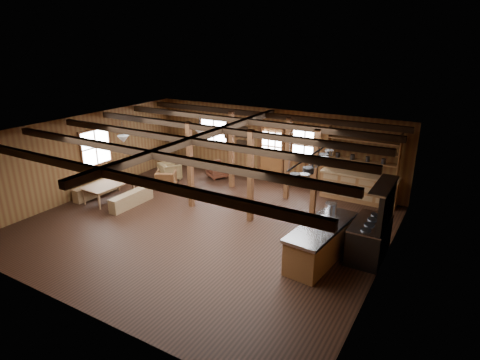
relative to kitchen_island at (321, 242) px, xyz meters
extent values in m
cube|color=black|center=(-3.60, 0.10, -0.49)|extent=(10.00, 9.00, 0.02)
cube|color=black|center=(-3.60, 0.10, 2.33)|extent=(10.00, 9.00, 0.02)
cube|color=#5A3219|center=(-8.61, 0.10, 0.92)|extent=(0.02, 9.00, 2.80)
cube|color=#5A3219|center=(1.41, 0.10, 0.92)|extent=(0.02, 9.00, 2.80)
cube|color=#5A3219|center=(-3.60, 4.61, 0.92)|extent=(10.00, 0.02, 2.80)
cube|color=#5A3219|center=(-3.60, -4.41, 0.92)|extent=(10.00, 0.02, 2.80)
cube|color=black|center=(-3.60, -3.40, 2.20)|extent=(9.80, 0.12, 0.18)
cube|color=black|center=(-3.60, -1.90, 2.20)|extent=(9.80, 0.12, 0.18)
cube|color=black|center=(-3.60, -0.40, 2.20)|extent=(9.80, 0.12, 0.18)
cube|color=black|center=(-3.60, 1.10, 2.20)|extent=(9.80, 0.12, 0.18)
cube|color=black|center=(-3.60, 2.60, 2.20)|extent=(9.80, 0.12, 0.18)
cube|color=black|center=(-3.60, 3.90, 2.20)|extent=(9.80, 0.12, 0.18)
cube|color=black|center=(-3.60, 0.10, 2.20)|extent=(0.18, 8.82, 0.18)
cube|color=#422912|center=(-4.80, 1.10, 0.92)|extent=(0.15, 0.15, 2.80)
cube|color=#422912|center=(-4.60, 3.30, 0.92)|extent=(0.15, 0.15, 2.80)
cube|color=#422912|center=(-2.60, 1.10, 0.92)|extent=(0.15, 0.15, 2.80)
cube|color=#422912|center=(-2.40, 3.30, 0.92)|extent=(0.15, 0.15, 2.80)
cube|color=#422912|center=(-1.00, 2.10, 0.92)|extent=(0.15, 0.15, 2.80)
cube|color=brown|center=(-3.60, 4.55, 0.07)|extent=(0.90, 0.06, 1.10)
cube|color=#422912|center=(-4.08, 4.55, 0.57)|extent=(0.06, 0.08, 2.10)
cube|color=#422912|center=(-3.12, 4.55, 0.57)|extent=(0.06, 0.08, 2.10)
cube|color=#422912|center=(-3.60, 4.55, 1.64)|extent=(1.02, 0.08, 0.06)
cube|color=white|center=(-3.60, 4.55, 1.07)|extent=(0.84, 0.02, 0.90)
cube|color=white|center=(-6.20, 4.56, 1.12)|extent=(1.20, 0.02, 1.20)
cube|color=#422912|center=(-6.20, 4.56, 1.12)|extent=(1.32, 0.06, 1.32)
cube|color=white|center=(-2.30, 4.56, 1.12)|extent=(0.90, 0.02, 1.20)
cube|color=#422912|center=(-2.30, 4.56, 1.12)|extent=(1.02, 0.06, 1.32)
cube|color=white|center=(-8.56, 0.60, 1.12)|extent=(0.02, 1.20, 1.20)
cube|color=#422912|center=(-8.56, 0.60, 1.12)|extent=(0.14, 1.24, 1.32)
cube|color=silver|center=(-4.90, 4.56, 1.32)|extent=(0.50, 0.03, 0.40)
cube|color=black|center=(-4.90, 4.55, 1.32)|extent=(0.55, 0.02, 0.45)
cube|color=silver|center=(-5.50, 4.56, 1.22)|extent=(0.35, 0.03, 0.45)
cube|color=black|center=(-5.50, 4.55, 1.22)|extent=(0.40, 0.02, 0.50)
cube|color=silver|center=(-4.90, 4.56, 0.82)|extent=(0.40, 0.03, 0.30)
cube|color=black|center=(-4.90, 4.55, 0.82)|extent=(0.45, 0.02, 0.35)
cube|color=brown|center=(-0.20, 4.30, -0.03)|extent=(2.50, 0.55, 0.90)
cube|color=brown|center=(-0.20, 4.28, 0.45)|extent=(2.55, 0.60, 0.06)
cube|color=brown|center=(-0.20, 4.35, 0.92)|extent=(2.30, 0.35, 0.04)
cube|color=brown|center=(-0.20, 4.35, 1.27)|extent=(2.30, 0.35, 0.04)
cube|color=brown|center=(-0.20, 4.35, 1.62)|extent=(2.30, 0.35, 0.04)
cube|color=brown|center=(-1.35, 4.35, 1.27)|extent=(0.04, 0.35, 1.40)
cube|color=brown|center=(0.95, 4.35, 1.27)|extent=(0.04, 0.35, 1.40)
cylinder|color=#29292C|center=(-6.60, 0.10, 2.10)|extent=(0.02, 0.02, 0.45)
cone|color=white|center=(-6.60, 0.10, 1.77)|extent=(0.36, 0.36, 0.22)
cylinder|color=#29292C|center=(-5.10, 2.10, 2.10)|extent=(0.02, 0.02, 0.45)
cone|color=white|center=(-5.10, 2.10, 1.77)|extent=(0.36, 0.36, 0.22)
cylinder|color=#29292C|center=(-0.50, 0.40, 2.07)|extent=(0.04, 3.00, 0.04)
cylinder|color=#29292C|center=(-0.45, -0.95, 1.97)|extent=(0.01, 0.01, 0.20)
cylinder|color=silver|center=(-0.45, -0.95, 1.81)|extent=(0.22, 0.22, 0.14)
cylinder|color=#29292C|center=(-0.52, -0.61, 1.97)|extent=(0.01, 0.01, 0.20)
cylinder|color=#29292C|center=(-0.52, -0.61, 1.81)|extent=(0.24, 0.24, 0.14)
cylinder|color=#29292C|center=(-0.41, -0.27, 1.93)|extent=(0.01, 0.01, 0.28)
cylinder|color=silver|center=(-0.41, -0.27, 1.72)|extent=(0.25, 0.25, 0.14)
cylinder|color=#29292C|center=(-0.46, 0.07, 1.96)|extent=(0.01, 0.01, 0.23)
cylinder|color=#29292C|center=(-0.46, 0.07, 1.77)|extent=(0.27, 0.27, 0.14)
cylinder|color=#29292C|center=(-0.46, 0.40, 1.99)|extent=(0.01, 0.01, 0.16)
cylinder|color=silver|center=(-0.46, 0.40, 1.84)|extent=(0.23, 0.23, 0.14)
cylinder|color=#29292C|center=(-0.45, 0.74, 1.97)|extent=(0.01, 0.01, 0.21)
cylinder|color=#29292C|center=(-0.45, 0.74, 1.79)|extent=(0.18, 0.18, 0.14)
cylinder|color=#29292C|center=(-0.41, 1.08, 1.96)|extent=(0.01, 0.01, 0.22)
cylinder|color=silver|center=(-0.41, 1.08, 1.78)|extent=(0.28, 0.28, 0.14)
cylinder|color=#29292C|center=(-0.55, 1.42, 1.95)|extent=(0.01, 0.01, 0.24)
cylinder|color=#29292C|center=(-0.55, 1.42, 1.76)|extent=(0.27, 0.27, 0.14)
cylinder|color=#29292C|center=(-0.50, 1.75, 1.97)|extent=(0.01, 0.01, 0.20)
cylinder|color=silver|center=(-0.50, 1.75, 1.80)|extent=(0.26, 0.26, 0.14)
cube|color=brown|center=(0.00, 0.00, -0.05)|extent=(1.04, 2.47, 0.86)
cube|color=silver|center=(0.00, 0.00, 0.42)|extent=(1.13, 2.58, 0.08)
cylinder|color=#29292C|center=(0.00, -0.60, 0.42)|extent=(0.44, 0.44, 0.06)
cylinder|color=silver|center=(0.20, -0.60, 0.57)|extent=(0.03, 0.03, 0.30)
cube|color=brown|center=(-0.60, 0.92, -0.30)|extent=(0.47, 0.41, 0.35)
cube|color=#29292C|center=(1.00, 0.74, -0.02)|extent=(0.81, 1.51, 0.91)
cube|color=silver|center=(1.00, 0.74, 0.45)|extent=(0.83, 1.53, 0.04)
cube|color=#29292C|center=(1.32, 0.74, 0.98)|extent=(0.12, 1.51, 1.01)
cube|color=silver|center=(1.20, 0.74, 1.49)|extent=(0.40, 1.61, 0.05)
imported|color=olive|center=(-7.50, 0.11, -0.19)|extent=(0.97, 1.68, 0.58)
cube|color=brown|center=(-8.25, 0.11, -0.25)|extent=(0.31, 1.67, 0.46)
cube|color=brown|center=(-6.51, 0.11, -0.24)|extent=(0.32, 1.71, 0.47)
imported|color=brown|center=(-6.65, 2.02, -0.16)|extent=(0.95, 0.96, 0.65)
imported|color=#5A2B1B|center=(-5.63, 3.90, -0.16)|extent=(0.93, 0.94, 0.63)
imported|color=olive|center=(-7.09, 2.77, -0.14)|extent=(0.99, 1.00, 0.68)
cylinder|color=silver|center=(-0.11, 1.00, 0.55)|extent=(0.31, 0.31, 0.18)
imported|color=silver|center=(-0.18, 0.37, 0.49)|extent=(0.27, 0.27, 0.06)
camera|label=1|loc=(2.73, -8.60, 4.78)|focal=30.00mm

